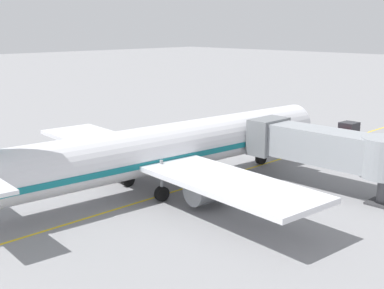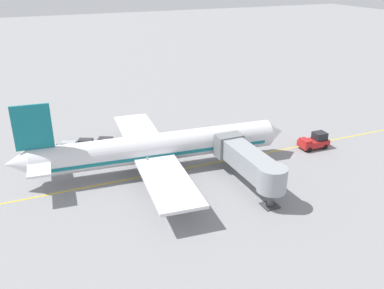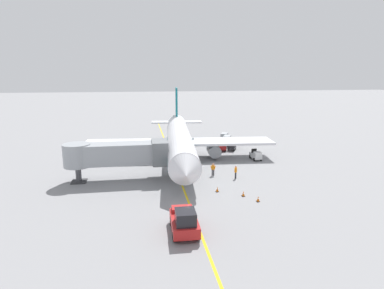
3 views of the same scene
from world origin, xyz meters
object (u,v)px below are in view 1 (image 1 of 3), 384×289
(baggage_tug_trailing, at_px, (55,171))
(ground_crew_loader, at_px, (201,143))
(safety_cone_nose_right, at_px, (246,142))
(jet_bridge, at_px, (324,147))
(ground_crew_wing_walker, at_px, (209,151))
(baggage_cart_second_in_train, at_px, (9,169))
(safety_cone_wing_tip, at_px, (249,138))
(parked_airliner, at_px, (162,150))
(baggage_tug_lead, at_px, (99,150))
(baggage_cart_front, at_px, (44,164))
(safety_cone_nose_left, at_px, (254,149))
(pushback_tractor, at_px, (345,135))

(baggage_tug_trailing, bearing_deg, ground_crew_loader, 81.79)
(baggage_tug_trailing, distance_m, safety_cone_nose_right, 21.68)
(jet_bridge, bearing_deg, ground_crew_wing_walker, 179.17)
(jet_bridge, height_order, baggage_cart_second_in_train, jet_bridge)
(safety_cone_wing_tip, bearing_deg, jet_bridge, -32.30)
(parked_airliner, distance_m, safety_cone_nose_right, 17.75)
(parked_airliner, relative_size, ground_crew_wing_walker, 22.10)
(baggage_tug_lead, distance_m, baggage_cart_second_in_train, 9.88)
(baggage_tug_lead, xyz_separation_m, baggage_tug_trailing, (3.64, -6.95, 0.00))
(baggage_cart_front, xyz_separation_m, ground_crew_wing_walker, (6.61, 13.75, 0.00))
(safety_cone_nose_right, bearing_deg, ground_crew_wing_walker, -77.53)
(safety_cone_nose_left, xyz_separation_m, safety_cone_nose_right, (-2.54, 1.82, 0.00))
(parked_airliner, bearing_deg, baggage_tug_trailing, -150.40)
(baggage_tug_lead, relative_size, ground_crew_wing_walker, 1.51)
(ground_crew_wing_walker, height_order, safety_cone_wing_tip, ground_crew_wing_walker)
(jet_bridge, xyz_separation_m, safety_cone_nose_right, (-14.08, 7.88, -3.16))
(ground_crew_wing_walker, distance_m, safety_cone_nose_right, 7.92)
(parked_airliner, height_order, safety_cone_nose_right, parked_airliner)
(ground_crew_wing_walker, relative_size, safety_cone_wing_tip, 2.86)
(ground_crew_wing_walker, bearing_deg, baggage_tug_trailing, -109.50)
(baggage_cart_front, distance_m, safety_cone_nose_left, 21.01)
(baggage_tug_lead, relative_size, baggage_cart_front, 0.88)
(baggage_cart_front, bearing_deg, baggage_cart_second_in_train, -102.27)
(baggage_tug_trailing, bearing_deg, safety_cone_nose_left, 73.81)
(ground_crew_wing_walker, bearing_deg, jet_bridge, -0.83)
(parked_airliner, relative_size, baggage_tug_lead, 14.59)
(parked_airliner, xyz_separation_m, safety_cone_nose_left, (-2.56, 14.93, -2.90))
(parked_airliner, distance_m, baggage_cart_front, 11.28)
(safety_cone_nose_right, bearing_deg, jet_bridge, -29.25)
(jet_bridge, bearing_deg, baggage_cart_second_in_train, -140.08)
(baggage_tug_trailing, distance_m, ground_crew_wing_walker, 14.57)
(pushback_tractor, distance_m, safety_cone_wing_tip, 10.36)
(baggage_tug_lead, distance_m, safety_cone_wing_tip, 17.17)
(parked_airliner, relative_size, safety_cone_nose_right, 63.31)
(baggage_cart_front, xyz_separation_m, safety_cone_wing_tip, (3.83, 23.15, -0.66))
(pushback_tractor, xyz_separation_m, safety_cone_wing_tip, (-8.71, -5.56, -0.81))
(ground_crew_wing_walker, relative_size, safety_cone_nose_left, 2.86)
(ground_crew_loader, xyz_separation_m, safety_cone_nose_left, (3.48, 4.29, -0.66))
(baggage_tug_trailing, height_order, safety_cone_nose_right, baggage_tug_trailing)
(jet_bridge, height_order, baggage_tug_lead, jet_bridge)
(parked_airliner, xyz_separation_m, jet_bridge, (8.98, 8.87, 0.27))
(safety_cone_nose_left, bearing_deg, baggage_tug_lead, -126.39)
(pushback_tractor, distance_m, ground_crew_loader, 15.88)
(pushback_tractor, height_order, ground_crew_loader, pushback_tractor)
(ground_crew_wing_walker, xyz_separation_m, ground_crew_loader, (-2.65, 1.60, 0.00))
(ground_crew_loader, bearing_deg, safety_cone_nose_right, 81.17)
(jet_bridge, distance_m, baggage_cart_second_in_train, 25.68)
(pushback_tractor, relative_size, baggage_cart_front, 1.53)
(baggage_tug_trailing, bearing_deg, baggage_cart_front, -179.61)
(baggage_cart_second_in_train, distance_m, safety_cone_nose_left, 23.88)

